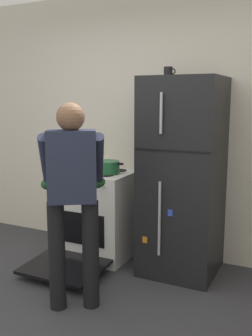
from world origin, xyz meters
TOP-DOWN VIEW (x-y plane):
  - kitchen_wall_back at (0.00, 1.95)m, footprint 6.00×0.10m
  - refrigerator at (0.45, 1.57)m, footprint 0.68×0.72m
  - stove_range at (-0.47, 1.55)m, footprint 0.76×1.21m
  - person_cook at (-0.11, 0.58)m, footprint 0.65×0.68m
  - red_pot at (-0.31, 1.52)m, footprint 0.34×0.24m
  - coffee_mug at (0.28, 1.62)m, footprint 0.11×0.08m
  - pepper_mill at (-0.77, 1.77)m, footprint 0.05×0.05m

SIDE VIEW (x-z plane):
  - stove_range at x=-0.47m, z-range -0.01..0.88m
  - refrigerator at x=0.45m, z-range 0.00..1.82m
  - person_cook at x=-0.11m, z-range 0.15..1.75m
  - red_pot at x=-0.31m, z-range 0.89..1.01m
  - pepper_mill at x=-0.77m, z-range 0.89..1.06m
  - kitchen_wall_back at x=0.00m, z-range 0.00..2.70m
  - coffee_mug at x=0.28m, z-range 1.82..1.91m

